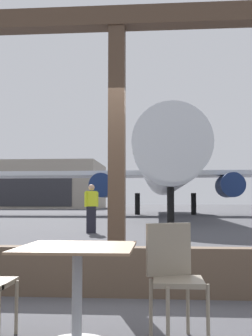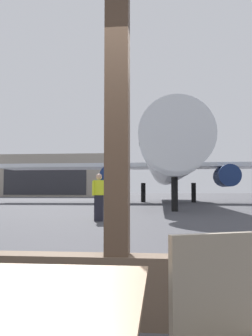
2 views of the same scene
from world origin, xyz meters
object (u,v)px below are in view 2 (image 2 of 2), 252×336
at_px(ground_crew_worker, 99,196).
at_px(distant_hangar, 58,177).
at_px(airplane, 169,162).
at_px(cafe_chair_aisle_left, 228,333).

bearing_deg(ground_crew_worker, distant_hangar, 108.18).
bearing_deg(airplane, distant_hangar, 119.91).
xyz_separation_m(cafe_chair_aisle_left, ground_crew_worker, (-2.50, 11.28, 0.34)).
distance_m(airplane, distant_hangar, 42.47).
xyz_separation_m(airplane, distant_hangar, (-21.17, 36.81, 0.14)).
bearing_deg(ground_crew_worker, airplane, 80.73).
relative_size(ground_crew_worker, distant_hangar, 0.08).
xyz_separation_m(cafe_chair_aisle_left, airplane, (0.51, 29.77, 3.12)).
height_order(cafe_chair_aisle_left, distant_hangar, distant_hangar).
bearing_deg(cafe_chair_aisle_left, airplane, 89.01).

